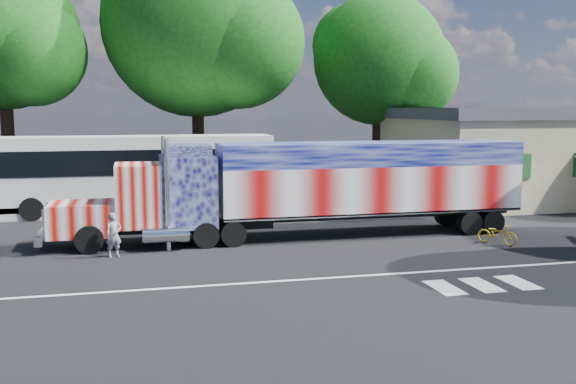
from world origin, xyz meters
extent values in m
plane|color=black|center=(0.00, 0.00, 0.00)|extent=(100.00, 100.00, 0.00)
cube|color=silver|center=(0.00, -3.00, 0.01)|extent=(30.00, 0.15, 0.01)
cube|color=silver|center=(2.80, -4.80, 0.01)|extent=(0.70, 1.60, 0.01)
cube|color=silver|center=(4.00, -4.80, 0.01)|extent=(0.70, 1.60, 0.01)
cube|color=silver|center=(5.20, -4.80, 0.01)|extent=(0.70, 1.60, 0.01)
cube|color=black|center=(-4.82, 3.23, 0.65)|extent=(8.34, 0.93, 0.28)
cube|color=#DD7E78|center=(-7.78, 3.23, 1.11)|extent=(2.41, 2.04, 1.21)
cube|color=silver|center=(-9.04, 3.23, 1.11)|extent=(0.11, 1.76, 1.08)
cube|color=silver|center=(-9.22, 3.23, 0.51)|extent=(0.28, 2.32, 0.33)
cube|color=#DD7E78|center=(-5.74, 3.23, 1.95)|extent=(1.67, 2.32, 2.32)
cube|color=black|center=(-6.53, 3.23, 2.36)|extent=(0.06, 1.95, 0.83)
cube|color=#494A81|center=(-3.89, 3.23, 2.04)|extent=(2.04, 2.32, 2.69)
cube|color=#494A81|center=(-3.89, 3.23, 3.57)|extent=(1.67, 2.22, 0.46)
cylinder|color=silver|center=(-4.72, 4.46, 2.04)|extent=(0.19, 0.19, 4.08)
cylinder|color=silver|center=(-4.72, 2.01, 2.04)|extent=(0.19, 0.19, 4.08)
cylinder|color=silver|center=(-4.82, 4.44, 0.60)|extent=(1.67, 0.61, 0.61)
cylinder|color=silver|center=(-4.82, 2.03, 0.60)|extent=(1.67, 0.61, 0.61)
cylinder|color=black|center=(-7.51, 2.21, 0.51)|extent=(1.02, 0.32, 1.02)
cylinder|color=black|center=(-7.51, 4.25, 0.51)|extent=(1.02, 0.32, 1.02)
cylinder|color=black|center=(-3.33, 2.26, 0.48)|extent=(0.96, 0.51, 0.96)
cylinder|color=black|center=(-3.33, 4.21, 0.48)|extent=(0.96, 0.51, 0.96)
cylinder|color=black|center=(-2.31, 2.26, 0.48)|extent=(0.96, 0.51, 0.96)
cylinder|color=black|center=(-2.31, 4.21, 0.48)|extent=(0.96, 0.51, 0.96)
cube|color=black|center=(3.53, 3.23, 0.88)|extent=(12.05, 1.02, 0.28)
cube|color=#E28383|center=(3.53, 3.23, 1.95)|extent=(12.42, 2.41, 1.85)
cube|color=#404898|center=(3.53, 3.23, 3.34)|extent=(12.42, 2.41, 0.93)
cube|color=silver|center=(3.53, 3.23, 1.02)|extent=(12.42, 2.41, 0.11)
cube|color=silver|center=(9.76, 3.23, 2.41)|extent=(0.04, 2.32, 2.69)
cylinder|color=black|center=(7.51, 2.26, 0.48)|extent=(0.96, 0.51, 0.96)
cylinder|color=black|center=(7.51, 4.21, 0.48)|extent=(0.96, 0.51, 0.96)
cylinder|color=black|center=(8.53, 2.26, 0.48)|extent=(0.96, 0.51, 0.96)
cylinder|color=black|center=(8.53, 4.21, 0.48)|extent=(0.96, 0.51, 0.96)
cube|color=silver|center=(-5.63, 11.24, 1.91)|extent=(13.09, 2.84, 3.82)
cube|color=black|center=(-5.63, 11.24, 2.62)|extent=(12.65, 2.90, 1.20)
cube|color=black|center=(-5.63, 11.24, 0.49)|extent=(13.09, 2.84, 0.27)
cylinder|color=black|center=(-10.54, 9.87, 0.55)|extent=(1.09, 0.33, 1.09)
cylinder|color=black|center=(-10.54, 12.60, 0.55)|extent=(1.09, 0.33, 1.09)
cylinder|color=black|center=(-2.36, 9.87, 0.55)|extent=(1.09, 0.33, 1.09)
cylinder|color=black|center=(-2.36, 12.60, 0.55)|extent=(1.09, 0.33, 1.09)
cylinder|color=black|center=(-1.37, 9.87, 0.55)|extent=(1.09, 0.33, 1.09)
cylinder|color=black|center=(-1.37, 12.60, 0.55)|extent=(1.09, 0.33, 1.09)
cube|color=#1E5926|center=(12.00, 5.96, 2.40)|extent=(1.60, 0.08, 1.20)
imported|color=slate|center=(-6.64, 1.50, 0.78)|extent=(0.67, 0.56, 1.56)
imported|color=gold|center=(7.57, 0.23, 0.41)|extent=(1.36, 1.58, 0.82)
cylinder|color=black|center=(-12.62, 16.87, 3.67)|extent=(0.70, 0.70, 7.35)
sphere|color=#175515|center=(-12.62, 16.87, 9.18)|extent=(8.20, 8.20, 8.20)
sphere|color=#175515|center=(-10.98, 15.64, 8.13)|extent=(5.74, 5.74, 5.74)
cylinder|color=black|center=(-2.12, 16.97, 4.03)|extent=(0.70, 0.70, 8.05)
sphere|color=#175515|center=(-2.12, 16.97, 10.07)|extent=(10.85, 10.85, 10.85)
sphere|color=#175515|center=(0.05, 15.35, 8.92)|extent=(7.59, 7.59, 7.59)
sphere|color=#175515|center=(-3.75, 18.60, 11.22)|extent=(7.05, 7.05, 7.05)
cylinder|color=black|center=(9.22, 16.98, 3.29)|extent=(0.70, 0.70, 6.57)
sphere|color=#175515|center=(9.22, 16.98, 8.22)|extent=(8.20, 8.20, 8.20)
sphere|color=#175515|center=(10.86, 15.75, 7.28)|extent=(5.74, 5.74, 5.74)
sphere|color=#175515|center=(7.99, 18.21, 9.16)|extent=(5.33, 5.33, 5.33)
camera|label=1|loc=(-5.85, -21.33, 5.17)|focal=40.00mm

